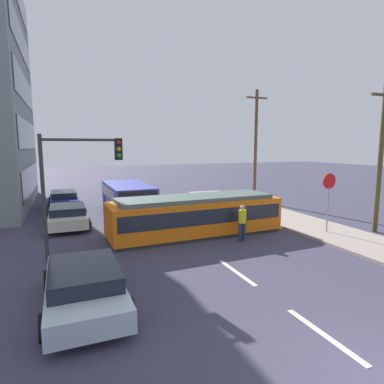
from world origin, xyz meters
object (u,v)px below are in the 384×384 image
(pedestrian_crossing, at_px, (242,221))
(utility_pole_near, at_px, (381,156))
(parked_sedan_mid, at_px, (84,284))
(parked_sedan_furthest, at_px, (64,199))
(stop_sign, at_px, (329,190))
(traffic_light_mast, at_px, (77,172))
(parked_sedan_far, at_px, (68,215))
(city_bus, at_px, (128,196))
(streetcar_tram, at_px, (195,215))
(utility_pole_mid, at_px, (256,144))

(pedestrian_crossing, distance_m, utility_pole_near, 7.73)
(parked_sedan_mid, height_order, parked_sedan_furthest, same)
(stop_sign, bearing_deg, pedestrian_crossing, 172.57)
(parked_sedan_furthest, bearing_deg, pedestrian_crossing, -57.50)
(stop_sign, height_order, traffic_light_mast, traffic_light_mast)
(parked_sedan_mid, bearing_deg, pedestrian_crossing, 27.34)
(parked_sedan_far, xyz_separation_m, utility_pole_near, (14.41, -6.96, 3.23))
(pedestrian_crossing, xyz_separation_m, parked_sedan_furthest, (-7.51, 11.79, -0.32))
(parked_sedan_furthest, bearing_deg, parked_sedan_mid, -88.58)
(city_bus, height_order, pedestrian_crossing, city_bus)
(city_bus, distance_m, utility_pole_near, 14.67)
(stop_sign, xyz_separation_m, traffic_light_mast, (-11.46, 0.91, 1.16))
(parked_sedan_far, distance_m, utility_pole_near, 16.33)
(streetcar_tram, height_order, traffic_light_mast, traffic_light_mast)
(pedestrian_crossing, distance_m, parked_sedan_furthest, 13.98)
(city_bus, xyz_separation_m, utility_pole_mid, (10.10, 0.52, 3.40))
(traffic_light_mast, bearing_deg, pedestrian_crossing, -2.66)
(utility_pole_mid, bearing_deg, parked_sedan_furthest, 168.95)
(parked_sedan_far, height_order, utility_pole_near, utility_pole_near)
(parked_sedan_furthest, distance_m, utility_pole_near, 19.77)
(parked_sedan_mid, distance_m, utility_pole_near, 14.76)
(traffic_light_mast, xyz_separation_m, utility_pole_near, (14.05, -1.51, 0.49))
(stop_sign, bearing_deg, streetcar_tram, 158.32)
(parked_sedan_furthest, height_order, stop_sign, stop_sign)
(streetcar_tram, distance_m, parked_sedan_furthest, 11.61)
(city_bus, xyz_separation_m, pedestrian_crossing, (3.58, -8.53, -0.13))
(parked_sedan_mid, bearing_deg, utility_pole_mid, 43.02)
(city_bus, distance_m, utility_pole_mid, 10.67)
(pedestrian_crossing, distance_m, parked_sedan_far, 9.36)
(streetcar_tram, height_order, utility_pole_near, utility_pole_near)
(pedestrian_crossing, bearing_deg, parked_sedan_furthest, 122.50)
(parked_sedan_furthest, height_order, utility_pole_near, utility_pole_near)
(parked_sedan_far, xyz_separation_m, utility_pole_mid, (13.87, 3.27, 3.84))
(parked_sedan_furthest, distance_m, utility_pole_mid, 14.80)
(city_bus, xyz_separation_m, stop_sign, (8.04, -9.11, 1.13))
(parked_sedan_mid, distance_m, utility_pole_mid, 19.05)
(pedestrian_crossing, bearing_deg, utility_pole_near, -9.52)
(stop_sign, bearing_deg, utility_pole_near, -13.07)
(streetcar_tram, bearing_deg, parked_sedan_far, 145.61)
(parked_sedan_far, distance_m, traffic_light_mast, 6.11)
(traffic_light_mast, bearing_deg, parked_sedan_furthest, 92.57)
(city_bus, distance_m, traffic_light_mast, 9.18)
(parked_sedan_furthest, height_order, utility_pole_mid, utility_pole_mid)
(streetcar_tram, bearing_deg, traffic_light_mast, -164.64)
(city_bus, xyz_separation_m, parked_sedan_far, (-3.78, -2.75, -0.45))
(stop_sign, height_order, utility_pole_mid, utility_pole_mid)
(parked_sedan_far, relative_size, utility_pole_near, 0.57)
(streetcar_tram, relative_size, city_bus, 1.41)
(parked_sedan_far, bearing_deg, city_bus, 36.06)
(pedestrian_crossing, distance_m, utility_pole_mid, 11.70)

